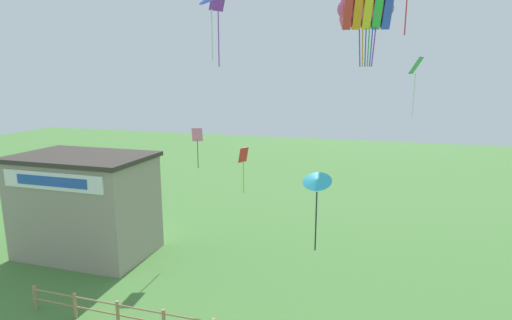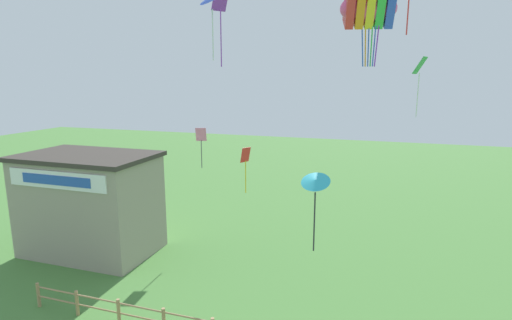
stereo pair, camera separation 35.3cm
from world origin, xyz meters
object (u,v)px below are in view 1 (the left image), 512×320
(kite_purple_streamer, at_px, (218,11))
(seaside_building, at_px, (86,204))
(kite_rainbow_parafoil, at_px, (365,9))
(kite_pink_diamond, at_px, (197,140))
(kite_cyan_delta, at_px, (317,184))
(kite_red_diamond, at_px, (243,162))
(kite_green_diamond, at_px, (415,75))

(kite_purple_streamer, bearing_deg, seaside_building, -178.33)
(kite_rainbow_parafoil, distance_m, kite_pink_diamond, 11.81)
(seaside_building, height_order, kite_pink_diamond, kite_pink_diamond)
(kite_cyan_delta, bearing_deg, kite_red_diamond, 127.71)
(seaside_building, relative_size, kite_green_diamond, 2.60)
(seaside_building, relative_size, kite_rainbow_parafoil, 2.10)
(kite_green_diamond, height_order, kite_pink_diamond, kite_green_diamond)
(kite_red_diamond, xyz_separation_m, kite_purple_streamer, (-1.13, -0.14, 7.04))
(kite_cyan_delta, relative_size, kite_purple_streamer, 0.75)
(seaside_building, bearing_deg, kite_cyan_delta, -21.30)
(kite_cyan_delta, height_order, kite_purple_streamer, kite_purple_streamer)
(seaside_building, xyz_separation_m, kite_red_diamond, (9.18, 0.38, 2.88))
(kite_red_diamond, distance_m, kite_cyan_delta, 7.20)
(seaside_building, height_order, kite_purple_streamer, kite_purple_streamer)
(kite_rainbow_parafoil, distance_m, kite_purple_streamer, 6.70)
(kite_rainbow_parafoil, bearing_deg, kite_cyan_delta, -97.27)
(kite_rainbow_parafoil, bearing_deg, seaside_building, -171.90)
(kite_purple_streamer, bearing_deg, kite_rainbow_parafoil, 15.83)
(kite_cyan_delta, bearing_deg, kite_purple_streamer, 134.93)
(kite_cyan_delta, distance_m, kite_pink_diamond, 12.70)
(kite_green_diamond, xyz_separation_m, kite_red_diamond, (-7.74, -2.73, -4.18))
(seaside_building, height_order, kite_red_diamond, kite_red_diamond)
(kite_rainbow_parafoil, relative_size, kite_green_diamond, 1.24)
(kite_rainbow_parafoil, height_order, kite_pink_diamond, kite_rainbow_parafoil)
(kite_green_diamond, bearing_deg, kite_cyan_delta, -111.80)
(kite_green_diamond, relative_size, kite_purple_streamer, 0.81)
(kite_rainbow_parafoil, height_order, kite_green_diamond, kite_rainbow_parafoil)
(kite_rainbow_parafoil, xyz_separation_m, kite_purple_streamer, (-6.45, -1.83, -0.05))
(seaside_building, height_order, kite_cyan_delta, kite_cyan_delta)
(kite_cyan_delta, bearing_deg, kite_pink_diamond, 132.36)
(kite_red_diamond, height_order, kite_purple_streamer, kite_purple_streamer)
(seaside_building, xyz_separation_m, kite_purple_streamer, (8.05, 0.24, 9.92))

